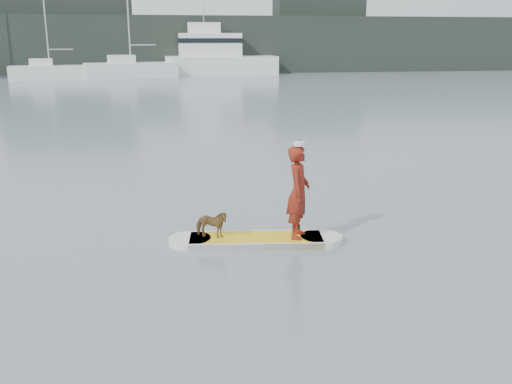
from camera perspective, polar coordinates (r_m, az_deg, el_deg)
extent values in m
plane|color=slate|center=(12.67, -5.50, -2.15)|extent=(140.00, 140.00, 0.00)
cube|color=yellow|center=(10.83, 0.00, -4.81)|extent=(2.58, 1.13, 0.12)
cylinder|color=silver|center=(10.85, -6.63, -4.86)|extent=(0.80, 0.80, 0.12)
cylinder|color=silver|center=(10.95, 6.57, -4.68)|extent=(0.80, 0.80, 0.12)
cube|color=silver|center=(11.18, -0.08, -4.16)|extent=(2.49, 0.39, 0.12)
cube|color=silver|center=(10.48, 0.08, -5.50)|extent=(2.49, 0.39, 0.12)
imported|color=maroon|center=(10.60, 4.26, 0.01)|extent=(0.62, 0.75, 1.74)
cylinder|color=silver|center=(10.40, 4.36, 4.83)|extent=(0.22, 0.22, 0.07)
imported|color=brown|center=(10.72, -4.49, -3.23)|extent=(0.68, 0.48, 0.53)
cylinder|color=black|center=(10.91, 4.23, 0.48)|extent=(0.07, 0.30, 1.89)
cube|color=black|center=(11.17, 4.14, -3.99)|extent=(0.10, 0.03, 0.32)
cube|color=white|center=(56.49, -19.89, 11.15)|extent=(7.28, 3.24, 1.26)
cube|color=white|center=(56.47, -20.70, 12.04)|extent=(2.17, 1.88, 0.63)
cylinder|color=#B7B7BC|center=(56.43, -20.36, 16.26)|extent=(0.13, 0.13, 8.84)
cylinder|color=#B7B7BC|center=(56.38, -18.95, 13.34)|extent=(2.16, 0.37, 0.09)
cube|color=white|center=(56.83, -12.37, 11.79)|extent=(8.94, 4.25, 1.43)
cube|color=white|center=(56.65, -13.31, 12.82)|extent=(2.72, 2.28, 0.72)
cylinder|color=#B7B7BC|center=(56.83, -12.74, 18.07)|extent=(0.14, 0.14, 11.04)
cylinder|color=#B7B7BC|center=(56.95, -11.25, 14.23)|extent=(2.43, 0.57, 0.10)
cube|color=white|center=(60.80, -3.49, 12.52)|extent=(11.52, 3.63, 1.88)
cube|color=white|center=(60.63, -4.64, 14.47)|extent=(6.34, 2.89, 2.30)
cube|color=white|center=(60.58, -5.24, 16.04)|extent=(3.23, 1.98, 1.05)
cube|color=black|center=(60.62, -4.65, 14.87)|extent=(6.46, 2.96, 0.47)
cylinder|color=#B7B7BC|center=(60.62, -5.27, 17.32)|extent=(0.10, 0.10, 1.67)
cube|color=black|center=(65.08, -9.48, 14.34)|extent=(90.00, 6.00, 6.00)
cube|color=black|center=(66.70, -18.48, 15.10)|extent=(14.00, 4.00, 9.00)
cube|color=black|center=(68.71, 6.21, 15.32)|extent=(10.00, 4.00, 8.00)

